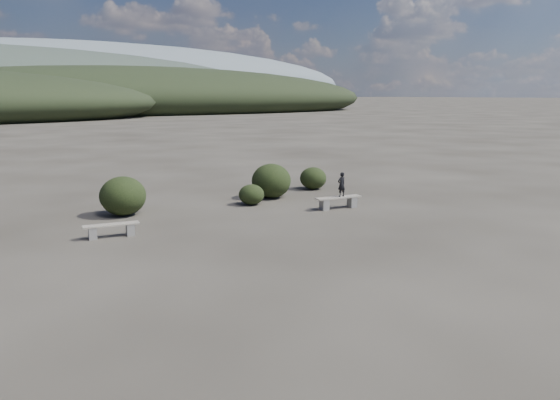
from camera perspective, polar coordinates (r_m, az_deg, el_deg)
ground at (r=13.09m, az=6.16°, el=-7.49°), size 1200.00×1200.00×0.00m
bench_left at (r=16.75m, az=-17.20°, el=-2.94°), size 1.64×0.59×0.40m
bench_right at (r=20.10m, az=6.11°, el=-0.15°), size 1.81×0.63×0.44m
seated_person at (r=20.05m, az=6.45°, el=1.63°), size 0.33×0.22×0.90m
shrub_b at (r=19.61m, az=-16.10°, el=0.41°), size 1.58×1.58×1.36m
shrub_c at (r=20.72m, az=-3.00°, el=0.57°), size 0.97×0.97×0.78m
shrub_d at (r=22.03m, az=-0.92°, el=2.01°), size 1.59×1.59×1.39m
shrub_e at (r=24.13m, az=3.49°, el=2.29°), size 1.17×1.17×0.98m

